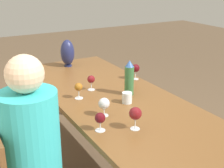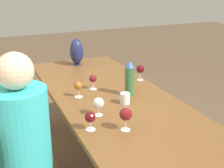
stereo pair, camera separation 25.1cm
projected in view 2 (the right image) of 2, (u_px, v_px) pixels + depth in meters
name	position (u px, v px, depth m)	size (l,w,h in m)	color
dining_table	(113.00, 105.00, 2.56)	(2.39, 0.91, 0.77)	brown
water_bottle	(130.00, 79.00, 2.51)	(0.08, 0.08, 0.29)	#336638
water_tumbler	(125.00, 98.00, 2.38)	(0.08, 0.08, 0.08)	silver
vase	(77.00, 52.00, 3.33)	(0.14, 0.14, 0.29)	#1E234C
wine_glass_0	(78.00, 86.00, 2.49)	(0.07, 0.07, 0.13)	silver
wine_glass_1	(140.00, 69.00, 2.88)	(0.08, 0.08, 0.15)	silver
wine_glass_2	(126.00, 115.00, 1.96)	(0.08, 0.08, 0.15)	silver
wine_glass_3	(98.00, 103.00, 2.17)	(0.08, 0.08, 0.13)	silver
wine_glass_4	(93.00, 79.00, 2.66)	(0.07, 0.07, 0.13)	silver
wine_glass_5	(90.00, 118.00, 1.97)	(0.07, 0.07, 0.12)	silver
chair_far	(6.00, 131.00, 2.60)	(0.44, 0.44, 0.87)	brown
person_near	(25.00, 145.00, 1.97)	(0.35, 0.35, 1.30)	#2D2D38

